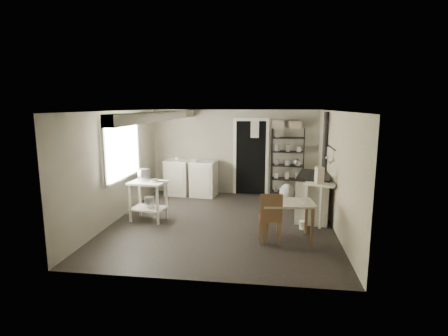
# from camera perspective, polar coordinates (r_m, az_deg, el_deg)

# --- Properties ---
(floor) EXTENTS (5.00, 5.00, 0.00)m
(floor) POSITION_cam_1_polar(r_m,az_deg,el_deg) (7.39, -0.31, -8.84)
(floor) COLOR black
(floor) RESTS_ON ground
(ceiling) EXTENTS (5.00, 5.00, 0.00)m
(ceiling) POSITION_cam_1_polar(r_m,az_deg,el_deg) (6.99, -0.32, 9.29)
(ceiling) COLOR silver
(ceiling) RESTS_ON wall_back
(wall_back) EXTENTS (4.50, 0.02, 2.30)m
(wall_back) POSITION_cam_1_polar(r_m,az_deg,el_deg) (9.55, 1.71, 2.60)
(wall_back) COLOR #9F9987
(wall_back) RESTS_ON ground
(wall_front) EXTENTS (4.50, 0.02, 2.30)m
(wall_front) POSITION_cam_1_polar(r_m,az_deg,el_deg) (4.69, -4.46, -5.39)
(wall_front) COLOR #9F9987
(wall_front) RESTS_ON ground
(wall_left) EXTENTS (0.02, 5.00, 2.30)m
(wall_left) POSITION_cam_1_polar(r_m,az_deg,el_deg) (7.73, -17.08, 0.36)
(wall_left) COLOR #9F9987
(wall_left) RESTS_ON ground
(wall_right) EXTENTS (0.02, 5.00, 2.30)m
(wall_right) POSITION_cam_1_polar(r_m,az_deg,el_deg) (7.16, 17.84, -0.44)
(wall_right) COLOR #9F9987
(wall_right) RESTS_ON ground
(window) EXTENTS (0.12, 1.76, 1.28)m
(window) POSITION_cam_1_polar(r_m,az_deg,el_deg) (7.85, -16.41, 3.12)
(window) COLOR white
(window) RESTS_ON wall_left
(doorway) EXTENTS (0.96, 0.10, 2.08)m
(doorway) POSITION_cam_1_polar(r_m,az_deg,el_deg) (9.51, 4.39, 1.63)
(doorway) COLOR white
(doorway) RESTS_ON ground
(ceiling_beam) EXTENTS (0.18, 5.00, 0.18)m
(ceiling_beam) POSITION_cam_1_polar(r_m,az_deg,el_deg) (7.25, -9.86, 8.39)
(ceiling_beam) COLOR white
(ceiling_beam) RESTS_ON ceiling
(wallpaper_panel) EXTENTS (0.01, 5.00, 2.30)m
(wallpaper_panel) POSITION_cam_1_polar(r_m,az_deg,el_deg) (7.15, 17.76, -0.44)
(wallpaper_panel) COLOR beige
(wallpaper_panel) RESTS_ON wall_right
(utensil_rail) EXTENTS (0.06, 1.20, 0.44)m
(utensil_rail) POSITION_cam_1_polar(r_m,az_deg,el_deg) (7.67, 16.77, 3.33)
(utensil_rail) COLOR #B5B5B7
(utensil_rail) RESTS_ON wall_right
(prep_table) EXTENTS (0.80, 0.62, 0.84)m
(prep_table) POSITION_cam_1_polar(r_m,az_deg,el_deg) (7.57, -12.23, -5.44)
(prep_table) COLOR white
(prep_table) RESTS_ON ground
(stockpot) EXTENTS (0.33, 0.33, 0.29)m
(stockpot) POSITION_cam_1_polar(r_m,az_deg,el_deg) (7.59, -12.92, -1.24)
(stockpot) COLOR #B5B5B7
(stockpot) RESTS_ON prep_table
(saucepan) EXTENTS (0.19, 0.19, 0.10)m
(saucepan) POSITION_cam_1_polar(r_m,az_deg,el_deg) (7.40, -11.33, -2.18)
(saucepan) COLOR #B5B5B7
(saucepan) RESTS_ON prep_table
(bucket) EXTENTS (0.23, 0.23, 0.23)m
(bucket) POSITION_cam_1_polar(r_m,az_deg,el_deg) (7.61, -12.07, -5.48)
(bucket) COLOR #B5B5B7
(bucket) RESTS_ON prep_table
(base_cabinets) EXTENTS (1.50, 0.77, 0.95)m
(base_cabinets) POSITION_cam_1_polar(r_m,az_deg,el_deg) (9.49, -5.41, -1.71)
(base_cabinets) COLOR beige
(base_cabinets) RESTS_ON ground
(mixing_bowl) EXTENTS (0.34, 0.34, 0.07)m
(mixing_bowl) POSITION_cam_1_polar(r_m,az_deg,el_deg) (9.30, -4.90, 1.15)
(mixing_bowl) COLOR white
(mixing_bowl) RESTS_ON base_cabinets
(counter_cup) EXTENTS (0.16, 0.16, 0.10)m
(counter_cup) POSITION_cam_1_polar(r_m,az_deg,el_deg) (9.42, -7.69, 1.30)
(counter_cup) COLOR white
(counter_cup) RESTS_ON base_cabinets
(shelf_rack) EXTENTS (0.89, 0.41, 1.82)m
(shelf_rack) POSITION_cam_1_polar(r_m,az_deg,el_deg) (9.36, 10.31, 1.04)
(shelf_rack) COLOR black
(shelf_rack) RESTS_ON ground
(shelf_jar) EXTENTS (0.10, 0.11, 0.19)m
(shelf_jar) POSITION_cam_1_polar(r_m,az_deg,el_deg) (9.29, 8.58, 3.64)
(shelf_jar) COLOR white
(shelf_jar) RESTS_ON shelf_rack
(storage_box_a) EXTENTS (0.31, 0.27, 0.20)m
(storage_box_a) POSITION_cam_1_polar(r_m,az_deg,el_deg) (9.27, 8.87, 7.60)
(storage_box_a) COLOR beige
(storage_box_a) RESTS_ON shelf_rack
(storage_box_b) EXTENTS (0.35, 0.34, 0.19)m
(storage_box_b) POSITION_cam_1_polar(r_m,az_deg,el_deg) (9.31, 11.44, 7.40)
(storage_box_b) COLOR beige
(storage_box_b) RESTS_ON shelf_rack
(stove) EXTENTS (0.89, 1.32, 0.95)m
(stove) POSITION_cam_1_polar(r_m,az_deg,el_deg) (7.82, 14.42, -4.73)
(stove) COLOR beige
(stove) RESTS_ON ground
(stovepipe) EXTENTS (0.13, 0.13, 1.31)m
(stovepipe) POSITION_cam_1_polar(r_m,az_deg,el_deg) (8.06, 16.19, 3.95)
(stovepipe) COLOR black
(stovepipe) RESTS_ON stove
(side_ledge) EXTENTS (0.68, 0.53, 0.92)m
(side_ledge) POSITION_cam_1_polar(r_m,az_deg,el_deg) (7.16, 15.32, -6.23)
(side_ledge) COLOR white
(side_ledge) RESTS_ON ground
(oats_box) EXTENTS (0.16, 0.23, 0.32)m
(oats_box) POSITION_cam_1_polar(r_m,az_deg,el_deg) (7.00, 15.28, -1.71)
(oats_box) COLOR beige
(oats_box) RESTS_ON side_ledge
(work_table) EXTENTS (0.99, 0.74, 0.70)m
(work_table) POSITION_cam_1_polar(r_m,az_deg,el_deg) (6.50, 10.30, -8.18)
(work_table) COLOR beige
(work_table) RESTS_ON ground
(table_cup) EXTENTS (0.13, 0.13, 0.09)m
(table_cup) POSITION_cam_1_polar(r_m,az_deg,el_deg) (6.32, 12.65, -4.75)
(table_cup) COLOR white
(table_cup) RESTS_ON work_table
(chair) EXTENTS (0.42, 0.44, 0.92)m
(chair) POSITION_cam_1_polar(r_m,az_deg,el_deg) (6.31, 7.54, -7.66)
(chair) COLOR brown
(chair) RESTS_ON ground
(flour_sack) EXTENTS (0.44, 0.40, 0.45)m
(flour_sack) POSITION_cam_1_polar(r_m,az_deg,el_deg) (9.03, 10.23, -3.88)
(flour_sack) COLOR beige
(flour_sack) RESTS_ON ground
(floor_crock) EXTENTS (0.16, 0.16, 0.16)m
(floor_crock) POSITION_cam_1_polar(r_m,az_deg,el_deg) (7.17, 12.68, -9.07)
(floor_crock) COLOR white
(floor_crock) RESTS_ON ground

